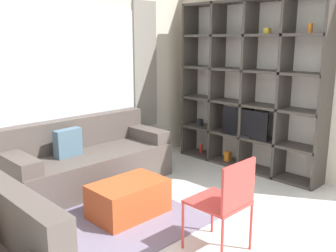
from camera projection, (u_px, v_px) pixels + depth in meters
wall_back at (59, 78)px, 4.81m from camera, size 5.76×0.11×2.70m
wall_right at (261, 75)px, 5.32m from camera, size 0.07×4.22×2.70m
area_rug at (78, 229)px, 3.69m from camera, size 2.32×1.67×0.01m
shelving_unit at (249, 88)px, 5.28m from camera, size 0.37×2.24×2.37m
couch_main at (88, 162)px, 4.78m from camera, size 2.09×0.83×0.84m
ottoman at (129, 199)px, 3.97m from camera, size 0.79×0.51×0.37m
folding_chair at (226, 198)px, 3.19m from camera, size 0.44×0.46×0.86m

